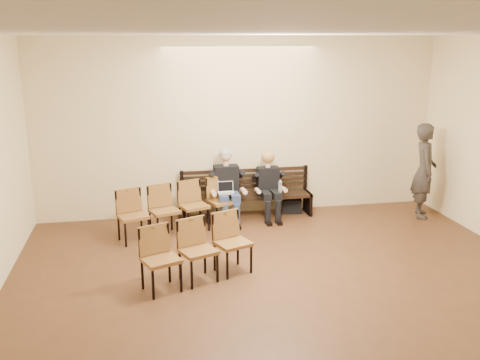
% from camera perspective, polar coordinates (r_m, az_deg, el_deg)
% --- Properties ---
extents(ground, '(10.00, 10.00, 0.00)m').
position_cam_1_polar(ground, '(6.60, 8.48, -16.86)').
color(ground, '#56331D').
rests_on(ground, ground).
extents(room_walls, '(8.02, 10.01, 3.51)m').
position_cam_1_polar(room_walls, '(6.43, 7.06, 6.59)').
color(room_walls, beige).
rests_on(room_walls, ground).
extents(bench, '(2.60, 0.90, 0.45)m').
position_cam_1_polar(bench, '(10.63, 0.73, -2.78)').
color(bench, black).
rests_on(bench, ground).
extents(seated_man, '(0.59, 0.82, 1.42)m').
position_cam_1_polar(seated_man, '(10.30, -1.41, -0.55)').
color(seated_man, black).
rests_on(seated_man, ground).
extents(seated_woman, '(0.52, 0.72, 1.22)m').
position_cam_1_polar(seated_woman, '(10.49, 3.10, -0.84)').
color(seated_woman, black).
rests_on(seated_woman, ground).
extents(laptop, '(0.35, 0.30, 0.22)m').
position_cam_1_polar(laptop, '(10.14, -1.44, -1.68)').
color(laptop, silver).
rests_on(laptop, bench).
extents(water_bottle, '(0.08, 0.08, 0.24)m').
position_cam_1_polar(water_bottle, '(10.34, 4.30, -1.34)').
color(water_bottle, silver).
rests_on(water_bottle, bench).
extents(bag, '(0.43, 0.33, 0.29)m').
position_cam_1_polar(bag, '(10.96, 5.52, -2.74)').
color(bag, black).
rests_on(bag, ground).
extents(passerby, '(0.76, 0.92, 2.15)m').
position_cam_1_polar(passerby, '(11.05, 19.11, 1.66)').
color(passerby, '#342E2B').
rests_on(passerby, ground).
extents(chair_row_front, '(2.27, 1.21, 0.92)m').
position_cam_1_polar(chair_row_front, '(9.76, -6.48, -3.05)').
color(chair_row_front, brown).
rests_on(chair_row_front, ground).
extents(chair_row_back, '(1.73, 1.08, 0.92)m').
position_cam_1_polar(chair_row_back, '(7.83, -4.48, -7.60)').
color(chair_row_back, brown).
rests_on(chair_row_back, ground).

